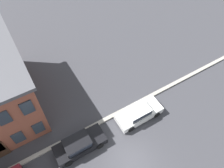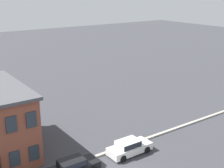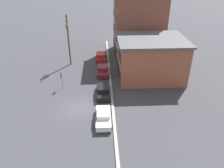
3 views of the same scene
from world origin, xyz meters
TOP-DOWN VIEW (x-y plane):
  - kerb_strip at (0.00, 4.50)m, footprint 56.00×0.36m
  - car_black at (-3.13, 3.26)m, footprint 4.40×1.92m
  - car_white at (2.92, 3.21)m, footprint 4.40×1.92m

SIDE VIEW (x-z plane):
  - kerb_strip at x=0.00m, z-range 0.00..0.16m
  - car_black at x=-3.13m, z-range 0.03..1.46m
  - car_white at x=2.92m, z-range 0.03..1.46m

